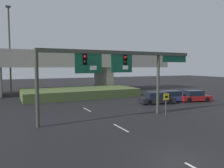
# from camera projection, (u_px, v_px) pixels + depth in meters

# --- Properties ---
(ground_plane) EXTENTS (160.00, 160.00, 0.00)m
(ground_plane) POSITION_uv_depth(u_px,v_px,m) (177.00, 158.00, 11.10)
(ground_plane) COLOR black
(lane_markings) EXTENTS (0.14, 33.99, 0.01)m
(lane_markings) POSITION_uv_depth(u_px,v_px,m) (87.00, 109.00, 23.72)
(lane_markings) COLOR silver
(lane_markings) RESTS_ON ground
(signal_gantry) EXTENTS (15.02, 0.44, 6.06)m
(signal_gantry) POSITION_uv_depth(u_px,v_px,m) (116.00, 64.00, 19.29)
(signal_gantry) COLOR #383D33
(signal_gantry) RESTS_ON ground
(speed_limit_sign) EXTENTS (0.60, 0.11, 2.17)m
(speed_limit_sign) POSITION_uv_depth(u_px,v_px,m) (166.00, 101.00, 20.64)
(speed_limit_sign) COLOR #4C4C4C
(speed_limit_sign) RESTS_ON ground
(highway_light_pole_near) EXTENTS (0.70, 0.36, 13.58)m
(highway_light_pole_near) POSITION_uv_depth(u_px,v_px,m) (10.00, 50.00, 32.52)
(highway_light_pole_near) COLOR #383D33
(highway_light_pole_near) RESTS_ON ground
(overpass_bridge) EXTENTS (43.58, 7.99, 7.27)m
(overpass_bridge) POSITION_uv_depth(u_px,v_px,m) (55.00, 64.00, 38.55)
(overpass_bridge) COLOR #A39E93
(overpass_bridge) RESTS_ON ground
(grass_embankment) EXTENTS (17.13, 8.36, 1.25)m
(grass_embankment) POSITION_uv_depth(u_px,v_px,m) (80.00, 92.00, 34.13)
(grass_embankment) COLOR #4C6033
(grass_embankment) RESTS_ON ground
(parked_sedan_near_right) EXTENTS (4.63, 2.79, 1.47)m
(parked_sedan_near_right) POSITION_uv_depth(u_px,v_px,m) (157.00, 98.00, 27.53)
(parked_sedan_near_right) COLOR black
(parked_sedan_near_right) RESTS_ON ground
(parked_sedan_mid_right) EXTENTS (4.97, 2.59, 1.45)m
(parked_sedan_mid_right) POSITION_uv_depth(u_px,v_px,m) (171.00, 97.00, 29.14)
(parked_sedan_mid_right) COLOR navy
(parked_sedan_mid_right) RESTS_ON ground
(parked_sedan_far_right) EXTENTS (4.54, 2.76, 1.47)m
(parked_sedan_far_right) POSITION_uv_depth(u_px,v_px,m) (194.00, 96.00, 29.36)
(parked_sedan_far_right) COLOR maroon
(parked_sedan_far_right) RESTS_ON ground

